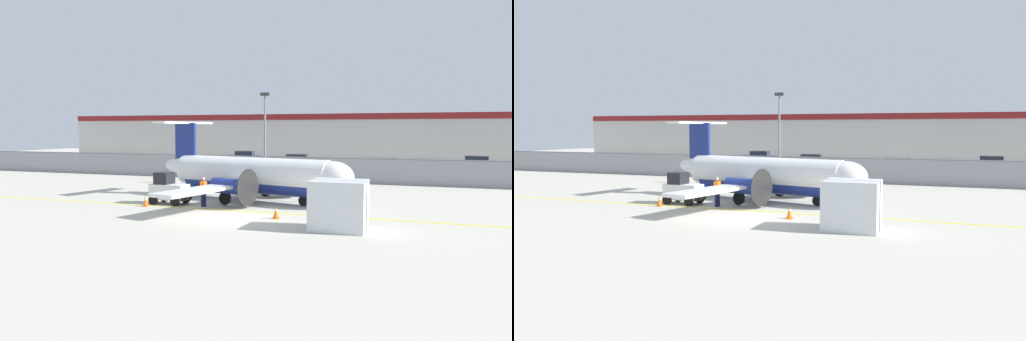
% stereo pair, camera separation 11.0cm
% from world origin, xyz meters
% --- Properties ---
extents(ground_plane, '(140.00, 140.00, 0.01)m').
position_xyz_m(ground_plane, '(0.00, 2.00, 0.00)').
color(ground_plane, '#B7B2A3').
extents(perimeter_fence, '(98.00, 0.10, 2.10)m').
position_xyz_m(perimeter_fence, '(0.00, 18.00, 1.12)').
color(perimeter_fence, gray).
rests_on(perimeter_fence, ground).
extents(parking_lot_strip, '(98.00, 17.00, 0.12)m').
position_xyz_m(parking_lot_strip, '(0.00, 29.50, 0.06)').
color(parking_lot_strip, '#38383A').
rests_on(parking_lot_strip, ground).
extents(background_building, '(91.00, 8.10, 6.50)m').
position_xyz_m(background_building, '(0.00, 47.99, 3.26)').
color(background_building, beige).
rests_on(background_building, ground).
extents(commuter_airplane, '(13.77, 15.93, 4.92)m').
position_xyz_m(commuter_airplane, '(-0.92, 5.84, 1.60)').
color(commuter_airplane, white).
rests_on(commuter_airplane, ground).
extents(baggage_tug, '(2.39, 1.49, 1.88)m').
position_xyz_m(baggage_tug, '(-5.24, 2.99, 0.86)').
color(baggage_tug, silver).
rests_on(baggage_tug, ground).
extents(ground_crew_worker, '(0.43, 0.54, 1.70)m').
position_xyz_m(ground_crew_worker, '(-2.85, 2.75, 0.95)').
color(ground_crew_worker, '#191E4C').
rests_on(ground_crew_worker, ground).
extents(cargo_container, '(2.44, 2.04, 2.20)m').
position_xyz_m(cargo_container, '(5.65, -1.19, 1.10)').
color(cargo_container, silver).
rests_on(cargo_container, ground).
extents(traffic_cone_near_left, '(0.36, 0.36, 0.64)m').
position_xyz_m(traffic_cone_near_left, '(2.22, 0.52, 0.31)').
color(traffic_cone_near_left, orange).
rests_on(traffic_cone_near_left, ground).
extents(traffic_cone_near_right, '(0.36, 0.36, 0.64)m').
position_xyz_m(traffic_cone_near_right, '(5.03, 6.27, 0.31)').
color(traffic_cone_near_right, orange).
rests_on(traffic_cone_near_right, ground).
extents(traffic_cone_far_left, '(0.36, 0.36, 0.64)m').
position_xyz_m(traffic_cone_far_left, '(2.05, 7.49, 0.31)').
color(traffic_cone_far_left, orange).
rests_on(traffic_cone_far_left, ground).
extents(traffic_cone_far_right, '(0.36, 0.36, 0.64)m').
position_xyz_m(traffic_cone_far_right, '(-6.04, 1.74, 0.31)').
color(traffic_cone_far_right, orange).
rests_on(traffic_cone_far_right, ground).
extents(parked_car_0, '(4.36, 2.35, 1.58)m').
position_xyz_m(parked_car_0, '(-13.00, 35.15, 0.89)').
color(parked_car_0, navy).
rests_on(parked_car_0, parking_lot_strip).
extents(parked_car_1, '(4.35, 2.34, 1.58)m').
position_xyz_m(parked_car_1, '(-4.83, 29.83, 0.89)').
color(parked_car_1, silver).
rests_on(parked_car_1, parking_lot_strip).
extents(parked_car_2, '(4.40, 2.45, 1.58)m').
position_xyz_m(parked_car_2, '(4.86, 25.59, 0.89)').
color(parked_car_2, gray).
rests_on(parked_car_2, parking_lot_strip).
extents(parked_car_3, '(4.28, 2.17, 1.58)m').
position_xyz_m(parked_car_3, '(13.59, 32.56, 0.89)').
color(parked_car_3, black).
rests_on(parked_car_3, parking_lot_strip).
extents(apron_light_pole, '(0.70, 0.30, 7.27)m').
position_xyz_m(apron_light_pole, '(-3.10, 14.35, 4.30)').
color(apron_light_pole, slate).
rests_on(apron_light_pole, ground).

